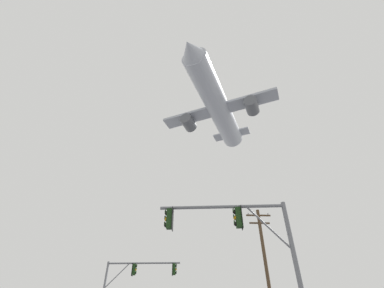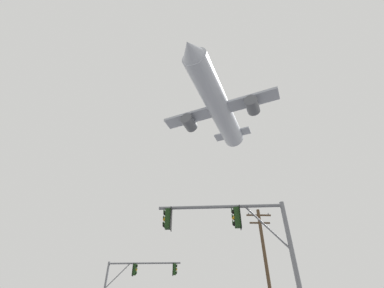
{
  "view_description": "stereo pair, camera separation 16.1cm",
  "coord_description": "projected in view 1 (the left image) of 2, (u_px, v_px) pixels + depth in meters",
  "views": [
    {
      "loc": [
        0.7,
        -4.54,
        1.3
      ],
      "look_at": [
        1.48,
        15.69,
        15.65
      ],
      "focal_mm": 24.16,
      "sensor_mm": 36.0,
      "label": 1
    },
    {
      "loc": [
        0.87,
        -4.55,
        1.3
      ],
      "look_at": [
        1.48,
        15.69,
        15.65
      ],
      "focal_mm": 24.16,
      "sensor_mm": 36.0,
      "label": 2
    }
  ],
  "objects": [
    {
      "name": "utility_pole",
      "position": [
        266.0,
        266.0,
        20.87
      ],
      "size": [
        2.2,
        0.28,
        10.0
      ],
      "color": "brown",
      "rests_on": "ground"
    },
    {
      "name": "airplane",
      "position": [
        217.0,
        105.0,
        46.44
      ],
      "size": [
        20.27,
        26.25,
        7.48
      ],
      "color": "#B7BCC6"
    },
    {
      "name": "signal_pole_near",
      "position": [
        243.0,
        236.0,
        11.29
      ],
      "size": [
        5.83,
        0.81,
        6.04
      ],
      "color": "slate",
      "rests_on": "ground"
    },
    {
      "name": "signal_pole_far",
      "position": [
        132.0,
        280.0,
        22.6
      ],
      "size": [
        6.62,
        0.77,
        6.14
      ],
      "color": "slate",
      "rests_on": "ground"
    }
  ]
}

